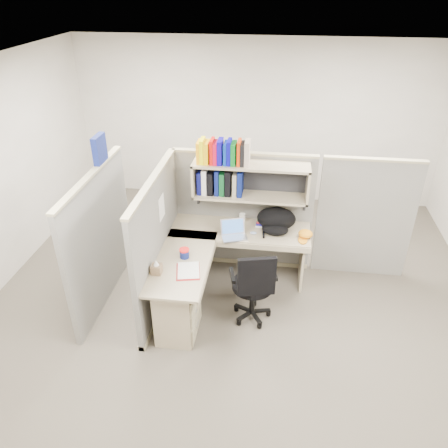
# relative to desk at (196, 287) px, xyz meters

# --- Properties ---
(ground) EXTENTS (6.00, 6.00, 0.00)m
(ground) POSITION_rel_desk_xyz_m (0.41, 0.29, -0.44)
(ground) COLOR #3B352D
(ground) RESTS_ON ground
(room_shell) EXTENTS (6.00, 6.00, 6.00)m
(room_shell) POSITION_rel_desk_xyz_m (0.41, 0.29, 1.18)
(room_shell) COLOR #AFA99E
(room_shell) RESTS_ON ground
(cubicle) EXTENTS (3.79, 1.84, 1.95)m
(cubicle) POSITION_rel_desk_xyz_m (0.04, 0.74, 0.47)
(cubicle) COLOR slate
(cubicle) RESTS_ON ground
(desk) EXTENTS (1.74, 1.75, 0.73)m
(desk) POSITION_rel_desk_xyz_m (0.00, 0.00, 0.00)
(desk) COLOR gray
(desk) RESTS_ON ground
(laptop) EXTENTS (0.38, 0.38, 0.21)m
(laptop) POSITION_rel_desk_xyz_m (0.36, 0.64, 0.40)
(laptop) COLOR silver
(laptop) RESTS_ON desk
(backpack) EXTENTS (0.55, 0.46, 0.28)m
(backpack) POSITION_rel_desk_xyz_m (0.85, 0.87, 0.43)
(backpack) COLOR black
(backpack) RESTS_ON desk
(orange_cap) EXTENTS (0.23, 0.25, 0.09)m
(orange_cap) POSITION_rel_desk_xyz_m (1.21, 0.77, 0.34)
(orange_cap) COLOR orange
(orange_cap) RESTS_ON desk
(snack_canister) EXTENTS (0.11, 0.11, 0.11)m
(snack_canister) POSITION_rel_desk_xyz_m (-0.15, 0.15, 0.35)
(snack_canister) COLOR navy
(snack_canister) RESTS_ON desk
(tissue_box) EXTENTS (0.11, 0.11, 0.17)m
(tissue_box) POSITION_rel_desk_xyz_m (-0.38, -0.18, 0.37)
(tissue_box) COLOR #896D4E
(tissue_box) RESTS_ON desk
(mouse) EXTENTS (0.08, 0.06, 0.03)m
(mouse) POSITION_rel_desk_xyz_m (0.58, 0.76, 0.31)
(mouse) COLOR #899CC2
(mouse) RESTS_ON desk
(paper_cup) EXTENTS (0.09, 0.09, 0.11)m
(paper_cup) POSITION_rel_desk_xyz_m (0.41, 1.06, 0.34)
(paper_cup) COLOR white
(paper_cup) RESTS_ON desk
(book_stack) EXTENTS (0.18, 0.23, 0.11)m
(book_stack) POSITION_rel_desk_xyz_m (0.68, 1.03, 0.35)
(book_stack) COLOR gray
(book_stack) RESTS_ON desk
(loose_paper) EXTENTS (0.29, 0.35, 0.00)m
(loose_paper) POSITION_rel_desk_xyz_m (-0.06, -0.08, 0.29)
(loose_paper) COLOR silver
(loose_paper) RESTS_ON desk
(task_chair) EXTENTS (0.55, 0.51, 0.98)m
(task_chair) POSITION_rel_desk_xyz_m (0.64, 0.04, -0.09)
(task_chair) COLOR black
(task_chair) RESTS_ON ground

